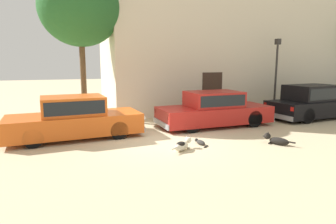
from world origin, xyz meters
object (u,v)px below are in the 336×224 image
(parked_sedan_second, at_px, (214,109))
(parked_sedan_third, at_px, (313,102))
(stray_cat, at_px, (200,142))
(street_lamp, at_px, (276,66))
(stray_dog_spotted, at_px, (182,145))
(parked_sedan_nearest, at_px, (75,117))
(acacia_tree_left, at_px, (80,8))
(stray_dog_tan, at_px, (276,140))

(parked_sedan_second, height_order, parked_sedan_third, parked_sedan_third)
(parked_sedan_second, xyz_separation_m, stray_cat, (-1.76, -2.33, -0.62))
(parked_sedan_second, distance_m, street_lamp, 4.92)
(stray_dog_spotted, xyz_separation_m, street_lamp, (6.87, 4.27, 2.24))
(parked_sedan_nearest, xyz_separation_m, parked_sedan_second, (5.44, 0.07, -0.01))
(parked_sedan_nearest, xyz_separation_m, acacia_tree_left, (0.56, 3.22, 4.18))
(parked_sedan_third, distance_m, stray_cat, 7.34)
(parked_sedan_nearest, relative_size, street_lamp, 1.24)
(stray_cat, bearing_deg, stray_dog_spotted, 106.21)
(parked_sedan_second, height_order, stray_dog_spotted, parked_sedan_second)
(parked_sedan_third, bearing_deg, parked_sedan_second, 175.06)
(stray_dog_tan, bearing_deg, parked_sedan_second, -24.59)
(stray_dog_spotted, height_order, acacia_tree_left, acacia_tree_left)
(parked_sedan_third, distance_m, stray_dog_spotted, 8.18)
(parked_sedan_third, relative_size, acacia_tree_left, 0.73)
(parked_sedan_third, xyz_separation_m, stray_dog_spotted, (-7.72, -2.63, -0.61))
(acacia_tree_left, bearing_deg, parked_sedan_nearest, -99.87)
(parked_sedan_third, bearing_deg, acacia_tree_left, 158.10)
(stray_dog_spotted, bearing_deg, parked_sedan_third, -14.70)
(parked_sedan_second, xyz_separation_m, street_lamp, (4.34, 1.57, 1.70))
(stray_dog_spotted, distance_m, stray_dog_tan, 3.07)
(parked_sedan_third, height_order, stray_cat, parked_sedan_third)
(parked_sedan_second, bearing_deg, stray_dog_spotted, -133.71)
(stray_dog_tan, bearing_deg, acacia_tree_left, 6.82)
(parked_sedan_nearest, relative_size, stray_dog_spotted, 5.36)
(stray_dog_tan, height_order, stray_cat, stray_dog_tan)
(parked_sedan_third, bearing_deg, stray_dog_spotted, -165.32)
(acacia_tree_left, bearing_deg, street_lamp, -9.74)
(parked_sedan_second, xyz_separation_m, acacia_tree_left, (-4.88, 3.15, 4.19))
(stray_dog_spotted, bearing_deg, parked_sedan_second, 13.37)
(street_lamp, bearing_deg, acacia_tree_left, 170.26)
(parked_sedan_third, height_order, stray_dog_tan, parked_sedan_third)
(parked_sedan_third, relative_size, stray_dog_tan, 5.33)
(parked_sedan_second, bearing_deg, parked_sedan_third, -1.39)
(stray_dog_spotted, xyz_separation_m, stray_dog_tan, (3.04, -0.44, -0.02))
(stray_dog_spotted, height_order, stray_dog_tan, stray_dog_spotted)
(stray_dog_spotted, height_order, street_lamp, street_lamp)
(acacia_tree_left, bearing_deg, parked_sedan_third, -17.75)
(parked_sedan_second, relative_size, parked_sedan_third, 1.00)
(stray_cat, bearing_deg, parked_sedan_third, -81.67)
(parked_sedan_nearest, height_order, parked_sedan_second, parked_sedan_nearest)
(parked_sedan_third, height_order, acacia_tree_left, acacia_tree_left)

